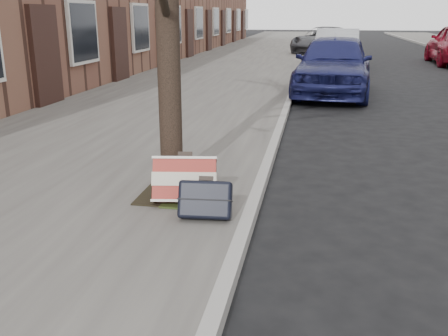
% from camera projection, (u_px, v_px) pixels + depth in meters
% --- Properties ---
extents(ground, '(120.00, 120.00, 0.00)m').
position_uv_depth(ground, '(397.00, 278.00, 3.80)').
color(ground, black).
rests_on(ground, ground).
extents(near_sidewalk, '(5.00, 70.00, 0.12)m').
position_uv_depth(near_sidewalk, '(234.00, 66.00, 18.51)').
color(near_sidewalk, slate).
rests_on(near_sidewalk, ground).
extents(dirt_patch, '(0.85, 0.85, 0.02)m').
position_uv_depth(dirt_patch, '(183.00, 193.00, 5.24)').
color(dirt_patch, black).
rests_on(dirt_patch, near_sidewalk).
extents(suitcase_red, '(0.66, 0.43, 0.48)m').
position_uv_depth(suitcase_red, '(185.00, 180.00, 4.91)').
color(suitcase_red, maroon).
rests_on(suitcase_red, near_sidewalk).
extents(suitcase_navy, '(0.51, 0.32, 0.38)m').
position_uv_depth(suitcase_navy, '(205.00, 199.00, 4.54)').
color(suitcase_navy, black).
rests_on(suitcase_navy, near_sidewalk).
extents(car_near_front, '(2.12, 4.47, 1.48)m').
position_uv_depth(car_near_front, '(334.00, 64.00, 12.14)').
color(car_near_front, '#181B4D').
rests_on(car_near_front, ground).
extents(car_near_mid, '(1.72, 4.33, 1.40)m').
position_uv_depth(car_near_mid, '(337.00, 49.00, 17.87)').
color(car_near_mid, '#ADB0B5').
rests_on(car_near_mid, ground).
extents(car_near_back, '(3.63, 5.18, 1.31)m').
position_uv_depth(car_near_back, '(325.00, 41.00, 24.18)').
color(car_near_back, '#36373B').
rests_on(car_near_back, ground).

